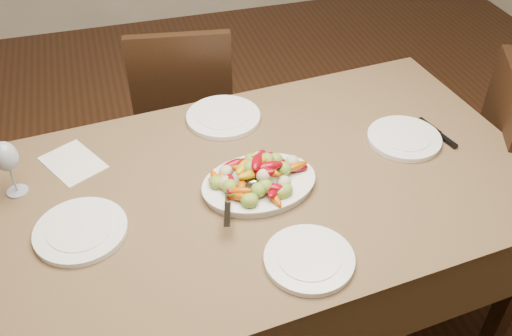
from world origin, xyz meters
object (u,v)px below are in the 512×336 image
at_px(chair_far, 185,109).
at_px(wine_glass, 9,167).
at_px(serving_platter, 259,185).
at_px(plate_left, 81,231).
at_px(plate_far, 223,117).
at_px(plate_near, 309,259).
at_px(dining_table, 256,261).
at_px(plate_right, 404,139).

distance_m(chair_far, wine_glass, 1.05).
relative_size(serving_platter, plate_left, 1.32).
relative_size(plate_far, plate_near, 1.08).
relative_size(dining_table, serving_platter, 5.18).
height_order(serving_platter, plate_far, serving_platter).
height_order(plate_far, wine_glass, wine_glass).
bearing_deg(plate_near, serving_platter, 97.83).
height_order(chair_far, plate_near, chair_far).
xyz_separation_m(plate_right, plate_far, (-0.58, 0.31, 0.00)).
bearing_deg(plate_right, chair_far, 127.74).
bearing_deg(plate_far, plate_left, -140.40).
height_order(plate_right, plate_near, same).
bearing_deg(dining_table, plate_left, -172.84).
distance_m(chair_far, plate_right, 1.09).
bearing_deg(plate_near, dining_table, 97.59).
distance_m(dining_table, plate_near, 0.53).
xyz_separation_m(plate_left, plate_right, (1.11, 0.14, 0.00)).
bearing_deg(dining_table, serving_platter, -85.35).
xyz_separation_m(dining_table, plate_near, (0.05, -0.36, 0.39)).
xyz_separation_m(chair_far, wine_glass, (-0.65, -0.73, 0.39)).
relative_size(plate_left, plate_far, 0.99).
height_order(serving_platter, plate_near, serving_platter).
relative_size(chair_far, plate_far, 3.49).
distance_m(plate_right, plate_near, 0.67).
bearing_deg(plate_left, chair_far, 64.21).
distance_m(plate_right, plate_far, 0.65).
height_order(dining_table, plate_far, plate_far).
bearing_deg(plate_left, serving_platter, 4.38).
xyz_separation_m(chair_far, plate_right, (0.64, -0.83, 0.29)).
bearing_deg(wine_glass, plate_left, -52.73).
relative_size(plate_right, wine_glass, 1.25).
bearing_deg(serving_platter, plate_near, -82.17).
bearing_deg(plate_far, plate_right, -27.88).
distance_m(dining_table, serving_platter, 0.39).
height_order(plate_right, wine_glass, wine_glass).
bearing_deg(plate_far, dining_table, -87.66).
distance_m(serving_platter, plate_left, 0.55).
height_order(plate_near, wine_glass, wine_glass).
height_order(dining_table, serving_platter, serving_platter).
bearing_deg(plate_right, plate_near, -140.32).
xyz_separation_m(dining_table, wine_glass, (-0.73, 0.17, 0.48)).
bearing_deg(chair_far, serving_platter, 104.18).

